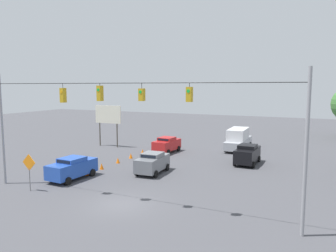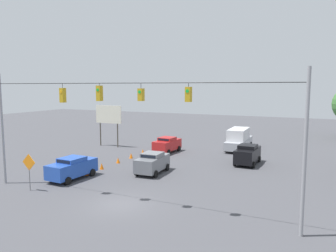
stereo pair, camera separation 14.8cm
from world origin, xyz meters
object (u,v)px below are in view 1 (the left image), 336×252
object	(u,v)px
traffic_cone_farthest	(143,152)
work_zone_sign	(29,165)
sedan_grey_withflow_mid	(152,162)
traffic_cone_nearest	(67,179)
sedan_blue_parked_shoulder	(72,168)
sedan_black_oncoming_far	(247,154)
sedan_red_withflow_far	(167,144)
traffic_cone_fourth	(118,160)
roadside_billboard	(108,117)
traffic_cone_third	(102,166)
box_truck_silver_oncoming_deep	(238,139)
traffic_cone_second	(87,172)
overhead_signal_span	(119,121)
traffic_cone_fifth	(131,156)

from	to	relation	value
traffic_cone_farthest	work_zone_sign	bearing A→B (deg)	85.88
sedan_grey_withflow_mid	traffic_cone_nearest	xyz separation A→B (m)	(4.97, 5.67, -0.69)
sedan_blue_parked_shoulder	sedan_black_oncoming_far	world-z (taller)	sedan_black_oncoming_far
sedan_red_withflow_far	traffic_cone_nearest	distance (m)	14.98
traffic_cone_farthest	traffic_cone_fourth	bearing A→B (deg)	88.97
sedan_grey_withflow_mid	roadside_billboard	world-z (taller)	roadside_billboard
traffic_cone_third	work_zone_sign	size ratio (longest dim) A/B	0.21
sedan_blue_parked_shoulder	sedan_grey_withflow_mid	xyz separation A→B (m)	(-5.32, -4.61, 0.00)
box_truck_silver_oncoming_deep	traffic_cone_second	size ratio (longest dim) A/B	12.07
overhead_signal_span	traffic_cone_third	xyz separation A→B (m)	(6.76, -7.08, -5.34)
sedan_blue_parked_shoulder	traffic_cone_farthest	distance (m)	11.59
traffic_cone_nearest	work_zone_sign	bearing A→B (deg)	69.04
box_truck_silver_oncoming_deep	traffic_cone_farthest	distance (m)	12.19
sedan_red_withflow_far	box_truck_silver_oncoming_deep	distance (m)	9.14
traffic_cone_nearest	traffic_cone_fifth	xyz separation A→B (m)	(0.04, -10.11, 0.00)
sedan_grey_withflow_mid	traffic_cone_second	world-z (taller)	sedan_grey_withflow_mid
sedan_black_oncoming_far	traffic_cone_third	world-z (taller)	sedan_black_oncoming_far
sedan_blue_parked_shoulder	traffic_cone_fifth	size ratio (longest dim) A/B	7.85
traffic_cone_fourth	sedan_blue_parked_shoulder	bearing A→B (deg)	87.42
traffic_cone_nearest	work_zone_sign	size ratio (longest dim) A/B	0.21
traffic_cone_second	traffic_cone_fourth	world-z (taller)	same
box_truck_silver_oncoming_deep	sedan_black_oncoming_far	bearing A→B (deg)	109.54
box_truck_silver_oncoming_deep	traffic_cone_third	size ratio (longest dim) A/B	12.07
traffic_cone_second	traffic_cone_fourth	distance (m)	5.10
sedan_grey_withflow_mid	traffic_cone_fifth	size ratio (longest dim) A/B	7.11
traffic_cone_fifth	traffic_cone_second	bearing A→B (deg)	90.51
overhead_signal_span	work_zone_sign	distance (m)	8.60
sedan_grey_withflow_mid	traffic_cone_fifth	distance (m)	6.73
traffic_cone_third	traffic_cone_farthest	bearing A→B (deg)	-90.74
sedan_red_withflow_far	traffic_cone_third	size ratio (longest dim) A/B	7.11
sedan_red_withflow_far	sedan_black_oncoming_far	size ratio (longest dim) A/B	0.97
sedan_grey_withflow_mid	traffic_cone_fourth	size ratio (longest dim) A/B	7.11
sedan_blue_parked_shoulder	traffic_cone_third	xyz separation A→B (m)	(-0.28, -3.75, -0.69)
overhead_signal_span	sedan_grey_withflow_mid	size ratio (longest dim) A/B	5.44
sedan_blue_parked_shoulder	box_truck_silver_oncoming_deep	size ratio (longest dim) A/B	0.65
sedan_blue_parked_shoulder	traffic_cone_third	bearing A→B (deg)	-94.34
roadside_billboard	traffic_cone_second	bearing A→B (deg)	117.31
box_truck_silver_oncoming_deep	traffic_cone_nearest	xyz separation A→B (m)	(9.55, 20.16, -1.04)
sedan_red_withflow_far	sedan_black_oncoming_far	xyz separation A→B (m)	(-10.00, 1.98, 0.08)
traffic_cone_fourth	traffic_cone_farthest	distance (m)	5.03
work_zone_sign	traffic_cone_nearest	bearing A→B (deg)	-110.96
traffic_cone_nearest	traffic_cone_farthest	world-z (taller)	same
traffic_cone_nearest	traffic_cone_fourth	world-z (taller)	same
sedan_red_withflow_far	traffic_cone_farthest	distance (m)	3.12
overhead_signal_span	traffic_cone_fourth	xyz separation A→B (m)	(6.75, -9.86, -5.34)
work_zone_sign	roadside_billboard	bearing A→B (deg)	-73.21
traffic_cone_second	traffic_cone_fourth	bearing A→B (deg)	-89.01
sedan_blue_parked_shoulder	traffic_cone_fourth	bearing A→B (deg)	-92.58
sedan_black_oncoming_far	traffic_cone_nearest	world-z (taller)	sedan_black_oncoming_far
box_truck_silver_oncoming_deep	roadside_billboard	bearing A→B (deg)	17.48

